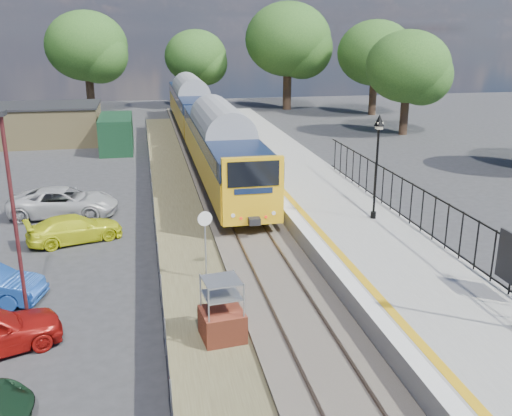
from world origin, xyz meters
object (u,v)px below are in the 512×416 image
object	(u,v)px
car_white	(64,202)
carpark_lamp	(13,208)
victorian_lamp_north	(378,142)
car_yellow	(75,229)
train	(202,119)
speed_sign	(205,234)
brick_plinth	(222,311)

from	to	relation	value
car_white	carpark_lamp	bearing A→B (deg)	-172.45
victorian_lamp_north	car_white	xyz separation A→B (m)	(-13.84, 5.81, -3.58)
car_yellow	carpark_lamp	bearing A→B (deg)	156.18
victorian_lamp_north	car_white	size ratio (longest dim) A/B	0.89
train	car_yellow	size ratio (longest dim) A/B	10.05
carpark_lamp	train	bearing A→B (deg)	72.28
victorian_lamp_north	speed_sign	xyz separation A→B (m)	(-7.80, -3.17, -2.47)
victorian_lamp_north	speed_sign	distance (m)	8.77
brick_plinth	speed_sign	distance (m)	4.34
victorian_lamp_north	carpark_lamp	world-z (taller)	carpark_lamp
victorian_lamp_north	train	size ratio (longest dim) A/B	0.11
brick_plinth	victorian_lamp_north	bearing A→B (deg)	43.59
train	car_white	world-z (taller)	train
speed_sign	car_yellow	world-z (taller)	speed_sign
brick_plinth	car_white	distance (m)	14.55
speed_sign	car_white	world-z (taller)	speed_sign
train	car_yellow	world-z (taller)	train
speed_sign	carpark_lamp	world-z (taller)	carpark_lamp
victorian_lamp_north	brick_plinth	bearing A→B (deg)	-136.41
car_yellow	victorian_lamp_north	bearing A→B (deg)	-117.00
carpark_lamp	car_yellow	world-z (taller)	carpark_lamp
victorian_lamp_north	brick_plinth	distance (m)	11.28
brick_plinth	speed_sign	bearing A→B (deg)	90.00
brick_plinth	car_white	bearing A→B (deg)	114.53
speed_sign	brick_plinth	bearing A→B (deg)	-101.94
car_yellow	speed_sign	bearing A→B (deg)	-153.35
train	brick_plinth	xyz separation A→B (m)	(-2.50, -28.47, -1.39)
speed_sign	car_yellow	xyz separation A→B (m)	(-5.16, 5.22, -1.24)
victorian_lamp_north	car_yellow	bearing A→B (deg)	171.03
car_white	victorian_lamp_north	bearing A→B (deg)	-105.92
speed_sign	car_yellow	size ratio (longest dim) A/B	0.67
victorian_lamp_north	car_white	world-z (taller)	victorian_lamp_north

